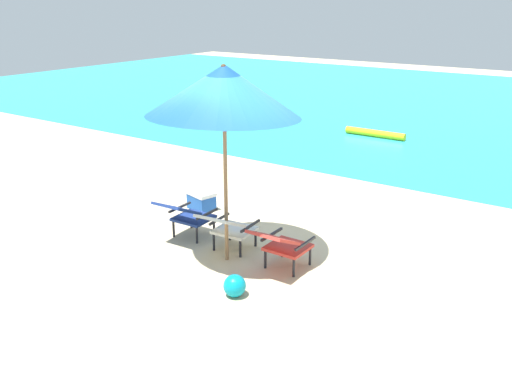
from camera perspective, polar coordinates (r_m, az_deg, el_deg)
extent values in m
plane|color=#CCB78E|center=(11.55, 10.79, 1.53)|extent=(40.00, 40.00, 0.00)
cube|color=#28B2B7|center=(19.66, 21.49, 7.77)|extent=(40.00, 18.00, 0.01)
cylinder|color=yellow|center=(14.92, 11.93, 5.82)|extent=(1.60, 0.18, 0.18)
cube|color=navy|center=(8.52, -6.33, -2.62)|extent=(0.54, 0.52, 0.04)
cube|color=navy|center=(8.16, -7.99, -1.66)|extent=(0.54, 0.54, 0.27)
cylinder|color=black|center=(8.85, -6.56, -2.82)|extent=(0.04, 0.04, 0.26)
cylinder|color=black|center=(8.60, -4.27, -3.42)|extent=(0.04, 0.04, 0.26)
cylinder|color=black|center=(8.56, -8.32, -3.69)|extent=(0.04, 0.04, 0.26)
cylinder|color=black|center=(8.29, -6.00, -4.34)|extent=(0.04, 0.04, 0.26)
cube|color=black|center=(8.63, -7.71, -1.53)|extent=(0.05, 0.50, 0.03)
cube|color=black|center=(8.32, -4.95, -2.22)|extent=(0.05, 0.50, 0.03)
cube|color=silver|center=(8.03, -2.16, -3.88)|extent=(0.56, 0.54, 0.04)
cube|color=silver|center=(7.65, -3.65, -2.94)|extent=(0.56, 0.56, 0.27)
cylinder|color=black|center=(8.37, -2.66, -4.04)|extent=(0.04, 0.04, 0.26)
cylinder|color=black|center=(8.15, -0.05, -4.65)|extent=(0.04, 0.04, 0.26)
cylinder|color=black|center=(8.05, -4.28, -5.05)|extent=(0.04, 0.04, 0.26)
cylinder|color=black|center=(7.83, -1.60, -5.72)|extent=(0.04, 0.04, 0.26)
cube|color=black|center=(8.12, -3.73, -2.73)|extent=(0.07, 0.50, 0.03)
cube|color=black|center=(7.86, -0.57, -3.44)|extent=(0.07, 0.50, 0.03)
cube|color=red|center=(7.51, 3.25, -5.59)|extent=(0.52, 0.50, 0.04)
cube|color=red|center=(7.12, 1.73, -4.63)|extent=(0.52, 0.52, 0.27)
cylinder|color=black|center=(7.84, 2.67, -5.68)|extent=(0.04, 0.04, 0.26)
cylinder|color=black|center=(7.64, 5.48, -6.45)|extent=(0.04, 0.04, 0.26)
cylinder|color=black|center=(7.52, 0.95, -6.78)|extent=(0.04, 0.04, 0.26)
cylinder|color=black|center=(7.31, 3.83, -7.63)|extent=(0.04, 0.04, 0.26)
cube|color=black|center=(7.59, 1.59, -4.30)|extent=(0.03, 0.50, 0.03)
cube|color=black|center=(7.34, 5.00, -5.21)|extent=(0.03, 0.50, 0.03)
cylinder|color=olive|center=(7.44, -3.08, 0.22)|extent=(0.05, 0.05, 2.02)
cone|color=blue|center=(7.13, -3.26, 10.18)|extent=(2.00, 2.03, 0.74)
sphere|color=#4C3823|center=(7.09, -3.31, 12.50)|extent=(0.07, 0.07, 0.07)
sphere|color=#0A93AD|center=(6.86, -2.17, -9.44)|extent=(0.28, 0.28, 0.28)
cube|color=#194CA5|center=(9.60, -5.53, -1.02)|extent=(0.51, 0.40, 0.26)
cube|color=white|center=(9.54, -5.56, -0.11)|extent=(0.54, 0.43, 0.06)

